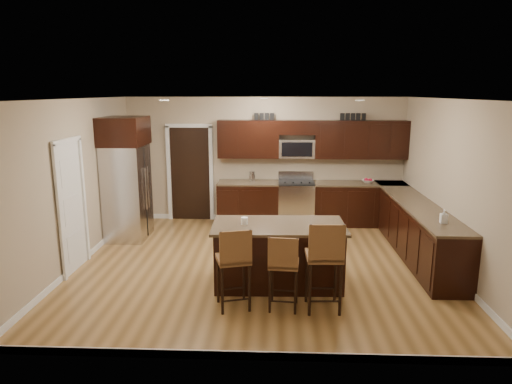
{
  "coord_description": "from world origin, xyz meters",
  "views": [
    {
      "loc": [
        0.22,
        -7.12,
        2.81
      ],
      "look_at": [
        -0.1,
        0.4,
        1.15
      ],
      "focal_mm": 32.0,
      "sensor_mm": 36.0,
      "label": 1
    }
  ],
  "objects_px": {
    "stool_mid": "(283,264)",
    "refrigerator": "(126,177)",
    "stool_left": "(234,259)",
    "range": "(296,202)",
    "island": "(278,256)",
    "stool_right": "(325,256)"
  },
  "relations": [
    {
      "from": "stool_left",
      "to": "refrigerator",
      "type": "xyz_separation_m",
      "value": [
        -2.32,
        2.93,
        0.51
      ]
    },
    {
      "from": "stool_mid",
      "to": "stool_right",
      "type": "distance_m",
      "value": 0.54
    },
    {
      "from": "island",
      "to": "range",
      "type": "bearing_deg",
      "value": 81.26
    },
    {
      "from": "stool_mid",
      "to": "refrigerator",
      "type": "bearing_deg",
      "value": 140.42
    },
    {
      "from": "range",
      "to": "stool_left",
      "type": "relative_size",
      "value": 1.0
    },
    {
      "from": "island",
      "to": "stool_left",
      "type": "distance_m",
      "value": 1.06
    },
    {
      "from": "stool_left",
      "to": "refrigerator",
      "type": "relative_size",
      "value": 0.47
    },
    {
      "from": "island",
      "to": "stool_left",
      "type": "bearing_deg",
      "value": -126.11
    },
    {
      "from": "refrigerator",
      "to": "stool_right",
      "type": "bearing_deg",
      "value": -40.12
    },
    {
      "from": "range",
      "to": "stool_mid",
      "type": "height_order",
      "value": "range"
    },
    {
      "from": "range",
      "to": "stool_mid",
      "type": "xyz_separation_m",
      "value": [
        -0.34,
        -4.03,
        0.17
      ]
    },
    {
      "from": "stool_left",
      "to": "refrigerator",
      "type": "bearing_deg",
      "value": 112.56
    },
    {
      "from": "island",
      "to": "refrigerator",
      "type": "bearing_deg",
      "value": 142.68
    },
    {
      "from": "island",
      "to": "stool_right",
      "type": "distance_m",
      "value": 1.08
    },
    {
      "from": "range",
      "to": "refrigerator",
      "type": "distance_m",
      "value": 3.56
    },
    {
      "from": "range",
      "to": "stool_right",
      "type": "height_order",
      "value": "stool_right"
    },
    {
      "from": "stool_right",
      "to": "refrigerator",
      "type": "xyz_separation_m",
      "value": [
        -3.48,
        2.94,
        0.45
      ]
    },
    {
      "from": "range",
      "to": "island",
      "type": "relative_size",
      "value": 0.57
    },
    {
      "from": "island",
      "to": "refrigerator",
      "type": "height_order",
      "value": "refrigerator"
    },
    {
      "from": "stool_right",
      "to": "refrigerator",
      "type": "bearing_deg",
      "value": 137.62
    },
    {
      "from": "stool_mid",
      "to": "range",
      "type": "bearing_deg",
      "value": 90.26
    },
    {
      "from": "stool_right",
      "to": "refrigerator",
      "type": "distance_m",
      "value": 4.58
    }
  ]
}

